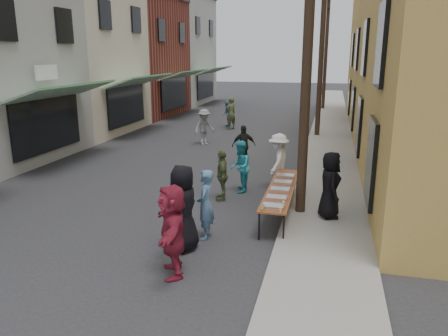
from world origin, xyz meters
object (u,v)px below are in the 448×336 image
at_px(utility_pole_mid, 322,49).
at_px(guest_front_c, 240,167).
at_px(utility_pole_near, 308,45).
at_px(catering_tray_sausage, 273,206).
at_px(guest_front_a, 183,208).
at_px(utility_pole_far, 326,51).
at_px(serving_table, 281,189).
at_px(server, 330,185).

relative_size(utility_pole_mid, guest_front_c, 5.43).
bearing_deg(utility_pole_near, catering_tray_sausage, -107.01).
relative_size(catering_tray_sausage, guest_front_a, 0.25).
bearing_deg(catering_tray_sausage, utility_pole_far, 88.82).
relative_size(utility_pole_far, guest_front_a, 4.58).
relative_size(guest_front_a, guest_front_c, 1.19).
bearing_deg(serving_table, guest_front_a, -123.76).
bearing_deg(server, utility_pole_near, 56.36).
height_order(utility_pole_mid, guest_front_a, utility_pole_mid).
relative_size(serving_table, server, 2.27).
distance_m(utility_pole_near, utility_pole_mid, 12.00).
bearing_deg(server, utility_pole_mid, -10.07).
height_order(catering_tray_sausage, server, server).
height_order(utility_pole_near, guest_front_c, utility_pole_near).
bearing_deg(utility_pole_mid, guest_front_a, -99.13).
relative_size(utility_pole_near, serving_table, 2.25).
xyz_separation_m(utility_pole_near, guest_front_a, (-2.39, -2.87, -3.52)).
bearing_deg(guest_front_c, guest_front_a, -12.73).
xyz_separation_m(utility_pole_far, guest_front_a, (-2.39, -26.87, -3.52)).
bearing_deg(utility_pole_near, utility_pole_mid, 90.00).
bearing_deg(guest_front_a, guest_front_c, -169.62).
xyz_separation_m(serving_table, guest_front_a, (-1.86, -2.78, 0.27)).
bearing_deg(utility_pole_near, guest_front_a, -129.80).
bearing_deg(catering_tray_sausage, utility_pole_near, 72.99).
bearing_deg(guest_front_a, server, 144.42).
height_order(guest_front_a, guest_front_c, guest_front_a).
bearing_deg(guest_front_a, utility_pole_near, 155.11).
distance_m(guest_front_c, server, 3.37).
xyz_separation_m(guest_front_a, guest_front_c, (0.35, 4.47, -0.15)).
bearing_deg(utility_pole_near, server, -20.05).
bearing_deg(guest_front_a, catering_tray_sausage, 136.19).
xyz_separation_m(utility_pole_mid, guest_front_a, (-2.39, -14.87, -3.52)).
bearing_deg(utility_pole_mid, catering_tray_sausage, -92.22).
distance_m(catering_tray_sausage, server, 1.96).
bearing_deg(utility_pole_far, serving_table, -91.26).
xyz_separation_m(utility_pole_far, guest_front_c, (-2.03, -22.40, -3.67)).
distance_m(utility_pole_near, catering_tray_sausage, 4.13).
bearing_deg(catering_tray_sausage, serving_table, 90.00).
bearing_deg(utility_pole_mid, utility_pole_near, -90.00).
height_order(serving_table, server, server).
relative_size(utility_pole_mid, utility_pole_far, 1.00).
height_order(utility_pole_far, guest_front_a, utility_pole_far).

